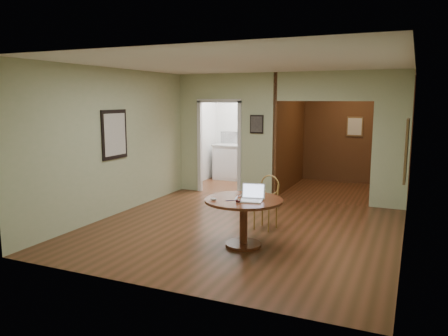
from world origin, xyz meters
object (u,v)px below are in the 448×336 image
at_px(dining_table, 244,211).
at_px(open_laptop, 252,196).
at_px(chair, 267,199).
at_px(closed_laptop, 252,197).

height_order(dining_table, open_laptop, open_laptop).
bearing_deg(chair, closed_laptop, -75.68).
bearing_deg(closed_laptop, open_laptop, -83.45).
distance_m(dining_table, closed_laptop, 0.25).
height_order(chair, closed_laptop, chair).
bearing_deg(dining_table, closed_laptop, 55.19).
xyz_separation_m(chair, open_laptop, (0.11, -1.06, 0.28)).
bearing_deg(chair, dining_table, -80.83).
bearing_deg(dining_table, chair, 88.32).
relative_size(dining_table, chair, 1.27).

